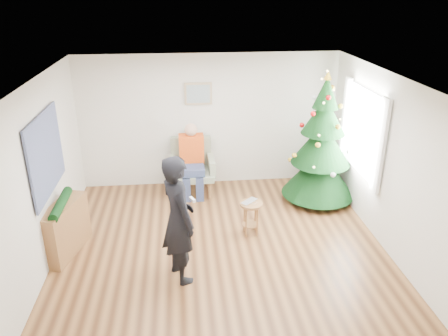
{
  "coord_description": "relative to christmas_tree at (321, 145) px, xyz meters",
  "views": [
    {
      "loc": [
        -0.54,
        -5.67,
        3.78
      ],
      "look_at": [
        0.1,
        0.6,
        1.1
      ],
      "focal_mm": 35.0,
      "sensor_mm": 36.0,
      "label": 1
    }
  ],
  "objects": [
    {
      "name": "game_controller",
      "position": [
        -2.39,
        -2.13,
        0.12
      ],
      "size": [
        0.09,
        0.13,
        0.04
      ],
      "primitive_type": "cube",
      "rotation": [
        0.0,
        0.0,
        0.42
      ],
      "color": "white",
      "rests_on": "standing_man"
    },
    {
      "name": "stool",
      "position": [
        -1.44,
        -1.07,
        -0.8
      ],
      "size": [
        0.37,
        0.37,
        0.55
      ],
      "rotation": [
        0.0,
        0.0,
        0.41
      ],
      "color": "brown",
      "rests_on": "floor"
    },
    {
      "name": "window_panel",
      "position": [
        0.51,
        -0.49,
        0.41
      ],
      "size": [
        0.04,
        1.3,
        1.4
      ],
      "primitive_type": "cube",
      "color": "white",
      "rests_on": "wall_right"
    },
    {
      "name": "garland",
      "position": [
        -4.29,
        -1.33,
        -0.27
      ],
      "size": [
        0.14,
        0.9,
        0.14
      ],
      "primitive_type": "cylinder",
      "rotation": [
        1.57,
        0.0,
        0.0
      ],
      "color": "black",
      "rests_on": "console"
    },
    {
      "name": "christmas_tree",
      "position": [
        0.0,
        0.0,
        0.0
      ],
      "size": [
        1.34,
        1.34,
        2.42
      ],
      "rotation": [
        0.0,
        0.0,
        -0.06
      ],
      "color": "#3F2816",
      "rests_on": "floor"
    },
    {
      "name": "armchair",
      "position": [
        -2.33,
        0.57,
        -0.7
      ],
      "size": [
        0.86,
        0.78,
        1.05
      ],
      "rotation": [
        0.0,
        0.0,
        0.03
      ],
      "color": "gray",
      "rests_on": "floor"
    },
    {
      "name": "wall_right",
      "position": [
        0.54,
        -1.49,
        0.21
      ],
      "size": [
        0.0,
        5.0,
        5.0
      ],
      "primitive_type": "plane",
      "rotation": [
        1.57,
        0.0,
        -1.57
      ],
      "color": "silver",
      "rests_on": "floor"
    },
    {
      "name": "laptop",
      "position": [
        -1.44,
        -1.07,
        -0.52
      ],
      "size": [
        0.36,
        0.35,
        0.02
      ],
      "primitive_type": "imported",
      "rotation": [
        0.0,
        0.0,
        0.76
      ],
      "color": "silver",
      "rests_on": "stool"
    },
    {
      "name": "standing_man",
      "position": [
        -2.59,
        -2.1,
        -0.18
      ],
      "size": [
        0.66,
        0.78,
        1.81
      ],
      "primitive_type": "imported",
      "rotation": [
        0.0,
        0.0,
        1.99
      ],
      "color": "black",
      "rests_on": "floor"
    },
    {
      "name": "framed_picture",
      "position": [
        -2.16,
        0.97,
        0.76
      ],
      "size": [
        0.52,
        0.05,
        0.42
      ],
      "color": "tan",
      "rests_on": "wall_back"
    },
    {
      "name": "wall_front",
      "position": [
        -1.96,
        -3.99,
        0.21
      ],
      "size": [
        5.0,
        0.0,
        5.0
      ],
      "primitive_type": "plane",
      "rotation": [
        -1.57,
        0.0,
        0.0
      ],
      "color": "silver",
      "rests_on": "floor"
    },
    {
      "name": "floor",
      "position": [
        -1.96,
        -1.49,
        -1.09
      ],
      "size": [
        5.0,
        5.0,
        0.0
      ],
      "primitive_type": "plane",
      "color": "brown",
      "rests_on": "ground"
    },
    {
      "name": "wall_left",
      "position": [
        -4.46,
        -1.49,
        0.21
      ],
      "size": [
        0.0,
        5.0,
        5.0
      ],
      "primitive_type": "plane",
      "rotation": [
        1.57,
        0.0,
        1.57
      ],
      "color": "silver",
      "rests_on": "floor"
    },
    {
      "name": "seated_person",
      "position": [
        -2.32,
        0.51,
        -0.38
      ],
      "size": [
        0.47,
        0.68,
        1.37
      ],
      "rotation": [
        0.0,
        0.0,
        0.03
      ],
      "color": "navy",
      "rests_on": "armchair"
    },
    {
      "name": "wall_back",
      "position": [
        -1.96,
        1.01,
        0.21
      ],
      "size": [
        5.0,
        0.0,
        5.0
      ],
      "primitive_type": "plane",
      "rotation": [
        1.57,
        0.0,
        0.0
      ],
      "color": "silver",
      "rests_on": "floor"
    },
    {
      "name": "console",
      "position": [
        -4.29,
        -1.33,
        -0.69
      ],
      "size": [
        0.56,
        1.04,
        0.8
      ],
      "primitive_type": "cube",
      "rotation": [
        0.0,
        0.0,
        -0.27
      ],
      "color": "brown",
      "rests_on": "floor"
    },
    {
      "name": "tapestry",
      "position": [
        -4.42,
        -1.19,
        0.46
      ],
      "size": [
        0.03,
        1.5,
        1.15
      ],
      "primitive_type": "cube",
      "color": "black",
      "rests_on": "wall_left"
    },
    {
      "name": "ceiling",
      "position": [
        -1.96,
        -1.49,
        1.51
      ],
      "size": [
        5.0,
        5.0,
        0.0
      ],
      "primitive_type": "plane",
      "rotation": [
        3.14,
        0.0,
        0.0
      ],
      "color": "white",
      "rests_on": "wall_back"
    },
    {
      "name": "curtains",
      "position": [
        0.48,
        -0.49,
        0.41
      ],
      "size": [
        0.05,
        1.75,
        1.5
      ],
      "color": "white",
      "rests_on": "wall_right"
    }
  ]
}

